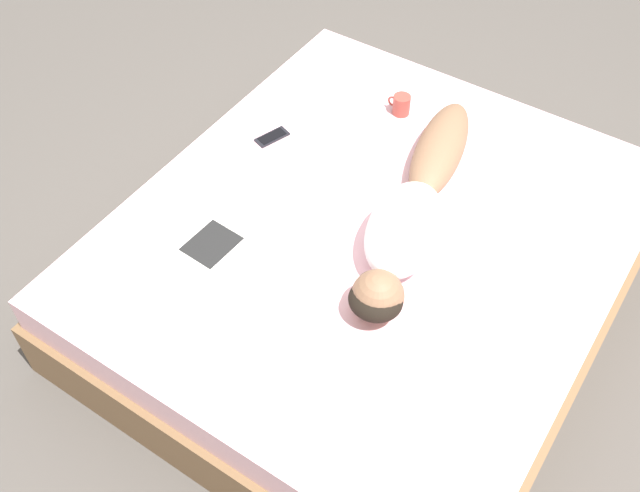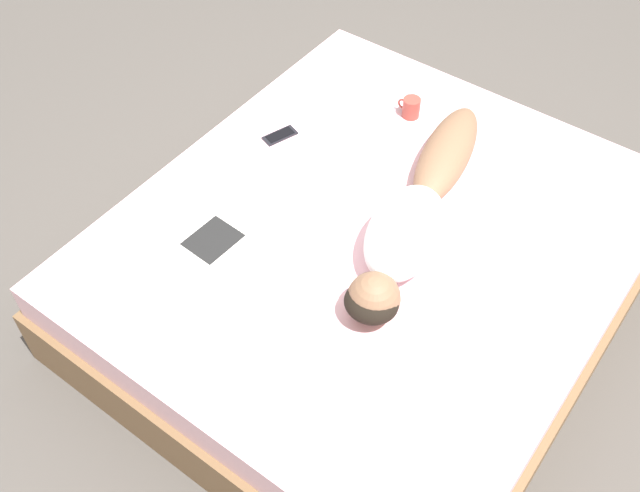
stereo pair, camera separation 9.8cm
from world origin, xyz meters
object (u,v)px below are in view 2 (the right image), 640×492
Objects in this scene: open_magazine at (235,256)px; coffee_mug at (411,107)px; person at (414,217)px; cell_phone at (280,135)px.

coffee_mug is at bearing -91.47° from open_magazine.
person is 0.75m from coffee_mug.
open_magazine and cell_phone have the same top height.
coffee_mug reaches higher than cell_phone.
coffee_mug reaches higher than open_magazine.
open_magazine is (0.50, 0.52, -0.10)m from person.
person is 0.82m from cell_phone.
person is 2.45× the size of open_magazine.
cell_phone is at bearing -23.18° from person.
person is at bearing 122.42° from coffee_mug.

